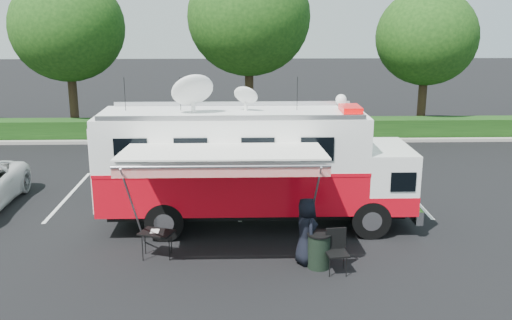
# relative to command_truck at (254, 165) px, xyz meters

# --- Properties ---
(ground_plane) EXTENTS (120.00, 120.00, 0.00)m
(ground_plane) POSITION_rel_command_truck_xyz_m (0.08, 0.00, -1.89)
(ground_plane) COLOR black
(ground_plane) RESTS_ON ground
(back_border) EXTENTS (60.00, 6.14, 8.87)m
(back_border) POSITION_rel_command_truck_xyz_m (1.22, 12.90, 3.11)
(back_border) COLOR #9E998E
(back_border) RESTS_ON ground_plane
(stall_lines) EXTENTS (24.12, 5.50, 0.01)m
(stall_lines) POSITION_rel_command_truck_xyz_m (-0.42, 3.00, -1.89)
(stall_lines) COLOR silver
(stall_lines) RESTS_ON ground_plane
(command_truck) EXTENTS (9.22, 2.54, 4.43)m
(command_truck) POSITION_rel_command_truck_xyz_m (0.00, 0.00, 0.00)
(command_truck) COLOR black
(command_truck) RESTS_ON ground_plane
(awning) EXTENTS (5.03, 2.60, 3.04)m
(awning) POSITION_rel_command_truck_xyz_m (-0.83, -2.63, 0.95)
(awning) COLOR white
(awning) RESTS_ON ground_plane
(person) EXTENTS (0.77, 0.98, 1.75)m
(person) POSITION_rel_command_truck_xyz_m (1.27, -2.72, -1.89)
(person) COLOR black
(person) RESTS_ON ground_plane
(folding_table) EXTENTS (0.99, 0.84, 0.72)m
(folding_table) POSITION_rel_command_truck_xyz_m (-2.60, -2.26, -1.23)
(folding_table) COLOR black
(folding_table) RESTS_ON ground_plane
(folding_chair) EXTENTS (0.58, 0.60, 1.09)m
(folding_chair) POSITION_rel_command_truck_xyz_m (1.97, -3.19, -1.25)
(folding_chair) COLOR black
(folding_chair) RESTS_ON ground_plane
(trash_bin) EXTENTS (0.62, 0.62, 0.92)m
(trash_bin) POSITION_rel_command_truck_xyz_m (1.57, -2.98, -1.43)
(trash_bin) COLOR black
(trash_bin) RESTS_ON ground_plane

